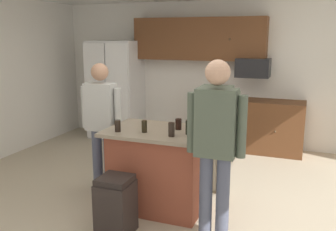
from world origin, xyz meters
The scene contains 17 objects.
floor centered at (0.00, 0.00, 0.00)m, with size 7.04×7.04×0.00m, color #B7A88E.
back_wall centered at (0.00, 2.80, 1.30)m, with size 6.40×0.10×2.60m, color white.
cabinet_run_upper centered at (-0.40, 2.60, 1.93)m, with size 2.40×0.38×0.75m.
cabinet_run_lower centered at (0.60, 2.48, 0.45)m, with size 1.80×0.63×0.90m.
refrigerator centered at (-2.00, 2.38, 0.94)m, with size 0.94×0.76×1.89m.
microwave_over_range centered at (0.60, 2.50, 1.45)m, with size 0.56×0.40×0.32m, color black.
kitchen_island centered at (-0.06, -0.16, 0.48)m, with size 1.17×0.83×0.95m.
person_guest_right centered at (-0.94, 0.08, 0.95)m, with size 0.57×0.22×1.66m.
person_elder_center centered at (0.71, -0.60, 1.04)m, with size 0.57×0.23×1.78m.
person_guest_left centered at (0.46, 0.48, 0.94)m, with size 0.57×0.22×1.64m.
glass_pilsner centered at (0.18, -0.37, 1.02)m, with size 0.07×0.07×0.15m.
glass_short_whisky centered at (0.32, -0.22, 1.02)m, with size 0.07×0.07×0.16m.
glass_stout_tall centered at (0.15, -0.07, 1.01)m, with size 0.07×0.07×0.12m.
tumbler_amber centered at (-0.16, -0.32, 1.01)m, with size 0.06×0.06×0.13m.
mug_blue_stoneware centered at (0.27, 0.04, 1.00)m, with size 0.13×0.09×0.10m.
glass_dark_ale centered at (-0.45, -0.40, 1.01)m, with size 0.07×0.07×0.13m.
trash_bin centered at (-0.25, -0.86, 0.30)m, with size 0.34×0.34×0.61m.
Camera 1 is at (1.47, -3.89, 2.00)m, focal length 39.31 mm.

